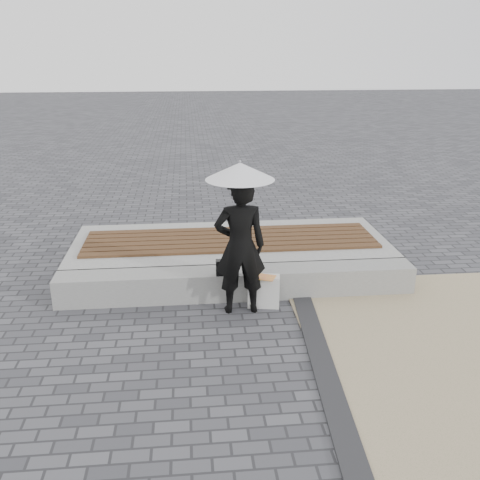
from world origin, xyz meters
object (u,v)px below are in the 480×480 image
canvas_tote (264,291)px  handbag (227,267)px  seating_ledge (238,283)px  parasol (240,171)px  woman (240,247)px

canvas_tote → handbag: bearing=167.0°
handbag → seating_ledge: bearing=46.4°
seating_ledge → parasol: 1.75m
woman → handbag: woman is taller
woman → canvas_tote: 0.77m
parasol → handbag: (-0.15, 0.29, -1.39)m
parasol → handbag: size_ratio=3.62×
parasol → canvas_tote: parasol is taller
woman → parasol: bearing=88.4°
handbag → parasol: bearing=-62.9°
seating_ledge → canvas_tote: bearing=-48.8°
parasol → canvas_tote: (0.33, 0.09, -1.67)m
woman → parasol: size_ratio=1.66×
woman → seating_ledge: bearing=-93.0°
seating_ledge → woman: woman is taller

